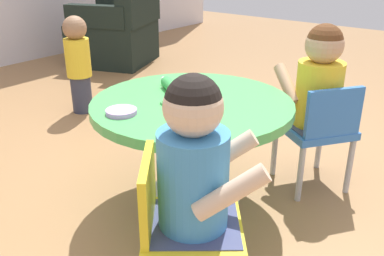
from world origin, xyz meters
The scene contains 13 objects.
ground_plane centered at (0.00, 0.00, 0.00)m, with size 10.00×10.00×0.00m, color #9E7247.
craft_table centered at (0.00, 0.00, 0.37)m, with size 0.85×0.85×0.50m.
child_chair_left centered at (-0.50, -0.35, 0.31)m, with size 0.42×0.42×0.54m.
seated_child_left centered at (-0.47, -0.38, 0.53)m, with size 0.43×0.44×0.51m.
child_chair_right centered at (0.48, -0.38, 0.31)m, with size 0.42×0.42×0.54m.
seated_child_right centered at (0.50, -0.35, 0.53)m, with size 0.42×0.44×0.51m.
armchair_dark centered at (1.54, 2.15, 0.31)m, with size 0.92×0.93×0.85m.
toddler_standing centered at (0.44, 1.34, 0.36)m, with size 0.17×0.17×0.67m.
rolling_pin centered at (0.04, 0.16, 0.52)m, with size 0.14×0.21×0.05m.
craft_scissors centered at (-0.10, -0.16, 0.50)m, with size 0.14×0.08×0.01m.
playdough_blob_0 centered at (-0.29, 0.12, 0.51)m, with size 0.12×0.12×0.02m, color #CC99E5.
cookie_cutter_0 centered at (0.01, 0.06, 0.50)m, with size 0.06×0.06×0.01m, color #3F99D8.
cookie_cutter_1 centered at (-0.09, 0.06, 0.50)m, with size 0.05×0.05×0.01m, color #4CB259.
Camera 1 is at (-1.33, -1.05, 1.10)m, focal length 39.96 mm.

